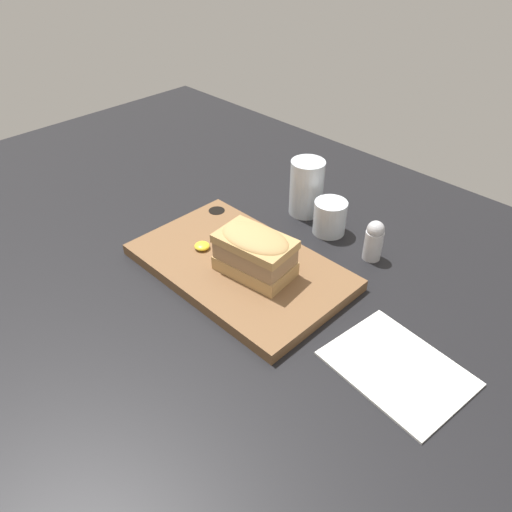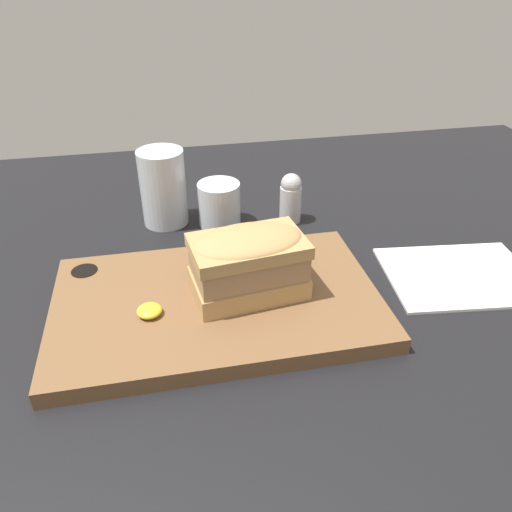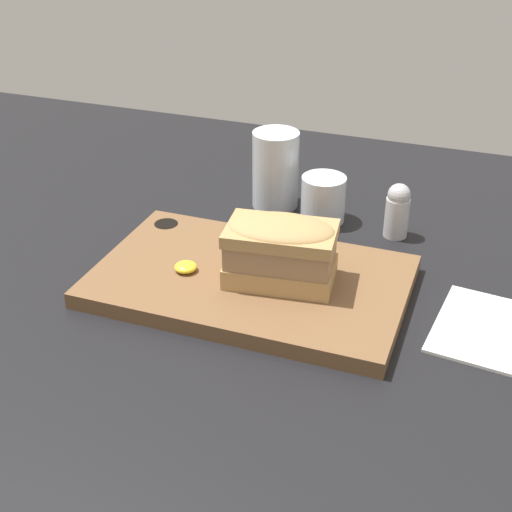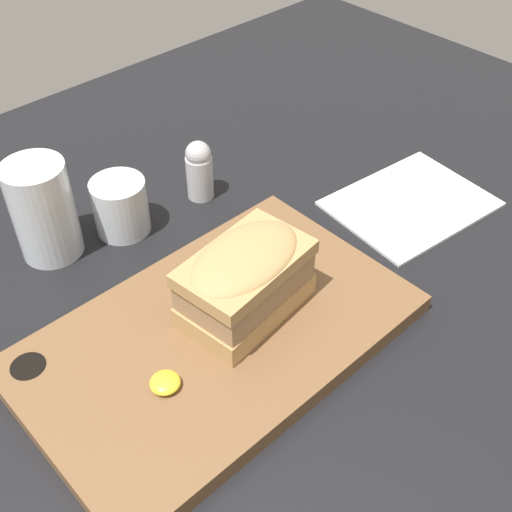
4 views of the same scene
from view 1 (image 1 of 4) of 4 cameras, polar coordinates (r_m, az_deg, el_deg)
The scene contains 8 objects.
dining_table at distance 97.04cm, azimuth -2.86°, elevation -0.28°, with size 168.93×112.01×2.00cm.
serving_board at distance 91.68cm, azimuth -1.89°, elevation -1.18°, with size 39.35×24.34×2.19cm.
sandwich at distance 85.94cm, azimuth -0.11°, elevation 0.55°, with size 14.23×9.70×8.38cm.
mustard_dollop at distance 94.47cm, azimuth -6.18°, elevation 1.15°, with size 2.90×2.90×1.16cm.
water_glass at distance 107.11cm, azimuth 5.69°, elevation 7.46°, with size 7.17×7.17×12.02cm.
wine_glass at distance 102.04cm, azimuth 8.42°, elevation 4.25°, with size 6.66×6.66×6.98cm.
napkin at distance 78.22cm, azimuth 15.86°, elevation -12.25°, with size 21.20×17.05×0.40cm.
salt_shaker at distance 95.61cm, azimuth 13.33°, elevation 1.80°, with size 3.46×3.46×8.16cm.
Camera 1 is at (57.99, -51.05, 59.72)cm, focal length 35.00 mm.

